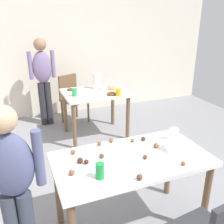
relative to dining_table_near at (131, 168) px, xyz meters
The scene contains 32 objects.
ground_plane 0.66m from the dining_table_near, 54.32° to the left, with size 6.40×6.40×0.00m, color gray.
wall_back 3.35m from the dining_table_near, 88.95° to the left, with size 6.40×0.10×2.60m, color beige.
dining_table_near is the anchor object (origin of this frame).
dining_table_far 2.00m from the dining_table_near, 80.87° to the left, with size 0.98×0.76×0.75m.
chair_far_table 2.71m from the dining_table_near, 87.78° to the left, with size 0.53×0.53×0.87m.
person_girl_near 0.95m from the dining_table_near, behind, with size 0.45×0.26×1.35m.
person_adult_far 2.78m from the dining_table_near, 97.59° to the left, with size 0.45×0.22×1.53m.
mixing_bowl 0.43m from the dining_table_near, ahead, with size 0.17×0.17×0.09m, color white.
soda_can 0.42m from the dining_table_near, 153.23° to the right, with size 0.07×0.07×0.12m, color #198438.
fork_near 0.25m from the dining_table_near, 149.96° to the right, with size 0.17×0.02×0.01m, color silver.
cup_near_0 0.55m from the dining_table_near, 15.41° to the left, with size 0.09×0.09×0.12m, color white.
cake_ball_0 0.34m from the dining_table_near, 101.02° to the left, with size 0.04×0.04×0.04m, color brown.
cake_ball_1 0.31m from the dining_table_near, 13.54° to the left, with size 0.05×0.05×0.05m, color brown.
cake_ball_2 0.45m from the dining_table_near, behind, with size 0.05×0.05×0.05m, color #3D2319.
cake_ball_3 0.35m from the dining_table_near, 44.57° to the left, with size 0.04×0.04×0.04m, color #3D2319.
cake_ball_4 0.52m from the dining_table_near, 152.46° to the left, with size 0.04×0.04×0.04m, color brown.
cake_ball_5 0.30m from the dining_table_near, 62.91° to the left, with size 0.04×0.04×0.04m, color brown.
cake_ball_6 0.37m from the dining_table_near, 122.46° to the left, with size 0.04×0.04×0.04m, color brown.
cake_ball_7 0.40m from the dining_table_near, behind, with size 0.04×0.04×0.04m, color #3D2319.
cake_ball_8 0.28m from the dining_table_near, 160.14° to the left, with size 0.04×0.04×0.04m, color brown.
cake_ball_9 0.43m from the dining_table_near, 38.64° to the right, with size 0.04×0.04×0.04m, color brown.
cake_ball_10 0.33m from the dining_table_near, 105.64° to the right, with size 0.05×0.05×0.05m, color brown.
cake_ball_11 0.54m from the dining_table_near, behind, with size 0.05×0.05×0.05m, color brown.
cake_ball_12 0.17m from the dining_table_near, 34.49° to the right, with size 0.04×0.04×0.04m, color brown.
pitcher_far 2.19m from the dining_table_near, 79.40° to the left, with size 0.12×0.12×0.26m, color white.
cup_far_0 1.87m from the dining_table_near, 90.95° to the left, with size 0.07×0.07×0.12m, color green.
cup_far_1 1.74m from the dining_table_near, 70.70° to the left, with size 0.09×0.09×0.11m, color yellow.
donut_far_0 2.10m from the dining_table_near, 72.54° to the left, with size 0.14×0.14×0.04m, color gold.
donut_far_1 2.11m from the dining_table_near, 76.57° to the left, with size 0.14×0.14×0.04m, color white.
donut_far_2 1.79m from the dining_table_near, 74.01° to the left, with size 0.13×0.13×0.04m, color brown.
donut_far_3 2.19m from the dining_table_near, 90.61° to the left, with size 0.11×0.11×0.03m, color brown.
donut_far_4 2.24m from the dining_table_near, 73.90° to the left, with size 0.12×0.12×0.03m, color pink.
Camera 1 is at (-0.89, -1.72, 1.86)m, focal length 40.25 mm.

